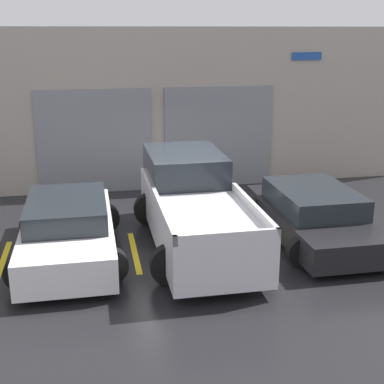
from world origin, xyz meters
TOP-DOWN VIEW (x-y plane):
  - ground_plane at (0.00, 0.00)m, footprint 28.00×28.00m
  - shophouse_building at (-0.01, 3.29)m, footprint 15.25×0.68m
  - pickup_truck at (0.00, -1.33)m, footprint 2.39×5.16m
  - sedan_white at (-2.66, -1.60)m, footprint 2.23×4.20m
  - sedan_side at (2.66, -1.59)m, footprint 2.25×4.24m
  - parking_stripe_far_left at (-3.99, -1.62)m, footprint 0.12×2.20m
  - parking_stripe_left at (-1.33, -1.62)m, footprint 0.12×2.20m
  - parking_stripe_centre at (1.33, -1.62)m, footprint 0.12×2.20m
  - parking_stripe_right at (3.99, -1.62)m, footprint 0.12×2.20m

SIDE VIEW (x-z plane):
  - ground_plane at x=0.00m, z-range 0.00..0.00m
  - parking_stripe_far_left at x=-3.99m, z-range 0.00..0.01m
  - parking_stripe_left at x=-1.33m, z-range 0.00..0.01m
  - parking_stripe_centre at x=1.33m, z-range 0.00..0.01m
  - parking_stripe_right at x=3.99m, z-range 0.00..0.01m
  - sedan_side at x=2.66m, z-range -0.03..1.12m
  - sedan_white at x=-2.66m, z-range -0.02..1.20m
  - pickup_truck at x=0.00m, z-range -0.06..1.74m
  - shophouse_building at x=-0.01m, z-range -0.03..4.55m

